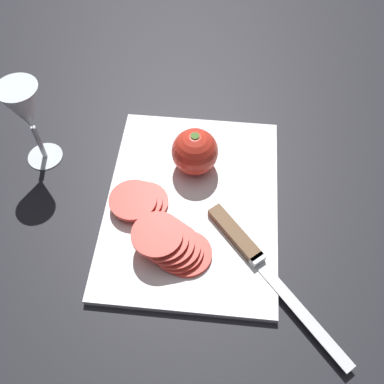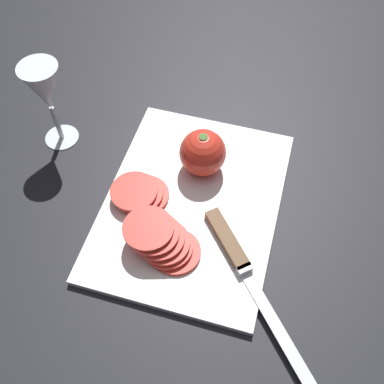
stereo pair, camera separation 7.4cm
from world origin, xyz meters
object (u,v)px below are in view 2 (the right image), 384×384
(whole_tomato, at_px, (203,153))
(tomato_slice_stack_near, at_px, (162,240))
(knife, at_px, (235,254))
(wine_glass, at_px, (45,91))
(tomato_slice_stack_far, at_px, (140,193))

(whole_tomato, xyz_separation_m, tomato_slice_stack_near, (0.17, -0.02, -0.02))
(knife, distance_m, tomato_slice_stack_near, 0.12)
(wine_glass, bearing_deg, tomato_slice_stack_near, 56.02)
(wine_glass, distance_m, tomato_slice_stack_near, 0.33)
(tomato_slice_stack_near, relative_size, tomato_slice_stack_far, 1.30)
(tomato_slice_stack_near, bearing_deg, whole_tomato, 173.66)
(knife, bearing_deg, tomato_slice_stack_far, -150.70)
(wine_glass, bearing_deg, tomato_slice_stack_far, 63.87)
(tomato_slice_stack_near, xyz_separation_m, tomato_slice_stack_far, (-0.08, -0.07, -0.01))
(tomato_slice_stack_near, distance_m, tomato_slice_stack_far, 0.10)
(wine_glass, distance_m, whole_tomato, 0.29)
(wine_glass, distance_m, tomato_slice_stack_far, 0.24)
(wine_glass, relative_size, whole_tomato, 2.08)
(whole_tomato, relative_size, tomato_slice_stack_far, 0.84)
(tomato_slice_stack_near, bearing_deg, knife, 97.79)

